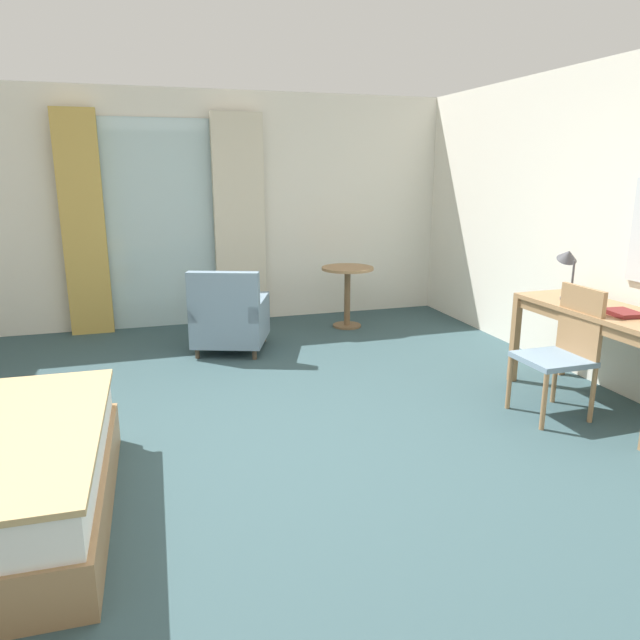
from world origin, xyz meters
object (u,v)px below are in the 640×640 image
at_px(desk_lamp, 569,263).
at_px(closed_book, 623,313).
at_px(desk_chair, 564,346).
at_px(armchair_by_window, 230,319).
at_px(writing_desk, 606,321).
at_px(round_cafe_table, 347,283).

xyz_separation_m(desk_lamp, closed_book, (-0.03, -0.65, -0.27)).
distance_m(desk_chair, armchair_by_window, 3.13).
height_order(desk_lamp, armchair_by_window, desk_lamp).
height_order(writing_desk, armchair_by_window, armchair_by_window).
bearing_deg(desk_lamp, round_cafe_table, 113.40).
xyz_separation_m(desk_chair, desk_lamp, (0.37, 0.48, 0.53)).
xyz_separation_m(desk_chair, armchair_by_window, (-2.11, 2.30, -0.19)).
distance_m(desk_lamp, round_cafe_table, 2.65).
bearing_deg(desk_chair, round_cafe_table, 102.99).
bearing_deg(armchair_by_window, closed_book, -45.18).
distance_m(writing_desk, desk_chair, 0.41).
bearing_deg(round_cafe_table, closed_book, -71.75).
height_order(writing_desk, desk_chair, desk_chair).
bearing_deg(round_cafe_table, writing_desk, -69.93).
xyz_separation_m(desk_chair, round_cafe_table, (-0.66, 2.86, -0.01)).
bearing_deg(round_cafe_table, armchair_by_window, -158.80).
bearing_deg(closed_book, armchair_by_window, 140.88).
bearing_deg(desk_chair, closed_book, -25.62).
relative_size(writing_desk, desk_lamp, 3.50).
xyz_separation_m(writing_desk, armchair_by_window, (-2.49, 2.27, -0.35)).
relative_size(desk_chair, closed_book, 3.88).
xyz_separation_m(writing_desk, desk_chair, (-0.38, -0.03, -0.16)).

